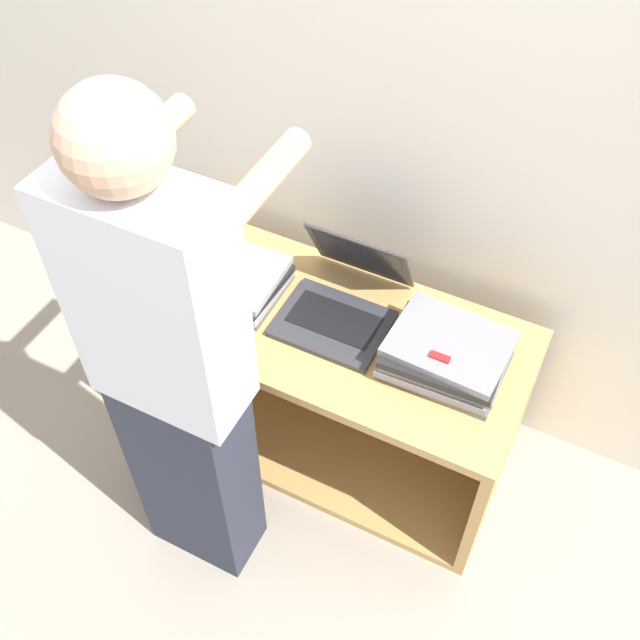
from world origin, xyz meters
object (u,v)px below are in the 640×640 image
laptop_stack_left (230,278)px  laptop_stack_right (447,355)px  laptop_open (342,301)px  person (175,378)px

laptop_stack_left → laptop_stack_right: laptop_stack_right is taller
laptop_open → laptop_stack_left: laptop_open is taller
laptop_stack_right → person: bearing=-137.1°
laptop_stack_left → person: bearing=-71.6°
laptop_stack_left → laptop_stack_right: 0.76m
laptop_stack_left → person: 0.59m
laptop_stack_right → person: person is taller
laptop_stack_left → laptop_stack_right: size_ratio=0.98×
laptop_open → laptop_stack_right: bearing=-9.7°
laptop_open → laptop_stack_right: 0.38m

